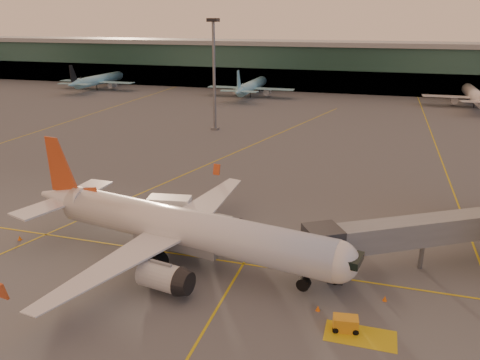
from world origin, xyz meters
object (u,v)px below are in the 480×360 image
(pushback_tug, at_px, (338,236))
(main_airplane, at_px, (178,228))
(gpu_cart, at_px, (345,324))
(catering_truck, at_px, (170,210))

(pushback_tug, bearing_deg, main_airplane, -125.81)
(gpu_cart, bearing_deg, catering_truck, 139.34)
(catering_truck, bearing_deg, gpu_cart, -41.63)
(gpu_cart, bearing_deg, main_airplane, 150.80)
(main_airplane, relative_size, pushback_tug, 10.51)
(main_airplane, relative_size, gpu_cart, 17.22)
(gpu_cart, bearing_deg, pushback_tug, 89.83)
(main_airplane, height_order, pushback_tug, main_airplane)
(catering_truck, xyz_separation_m, pushback_tug, (20.99, 2.16, -1.65))
(gpu_cart, xyz_separation_m, pushback_tug, (-2.31, 17.18, 0.09))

